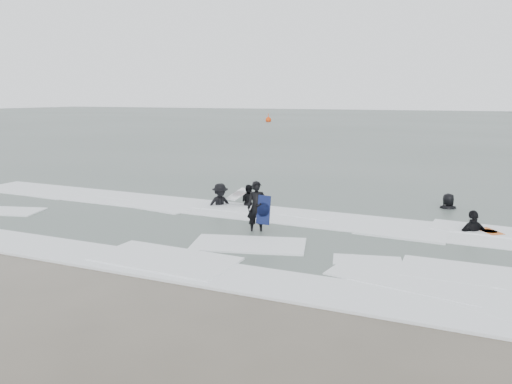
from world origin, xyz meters
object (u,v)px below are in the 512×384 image
at_px(surfer_right_far, 448,210).
at_px(buoy, 268,120).
at_px(surfer_wading, 249,207).
at_px(surfer_right_near, 473,234).
at_px(surfer_centre, 257,233).
at_px(surfer_breaker, 220,208).

bearing_deg(surfer_right_far, buoy, -77.21).
distance_m(surfer_wading, buoy, 69.72).
distance_m(surfer_wading, surfer_right_near, 8.58).
height_order(surfer_centre, surfer_right_far, surfer_right_far).
bearing_deg(surfer_centre, surfer_wading, 94.51).
distance_m(surfer_right_near, surfer_right_far, 3.65).
distance_m(surfer_breaker, surfer_right_near, 9.60).
distance_m(surfer_centre, surfer_wading, 4.01).
bearing_deg(surfer_right_near, surfer_centre, -15.81).
xyz_separation_m(surfer_right_far, buoy, (-34.10, 61.58, 0.42)).
bearing_deg(surfer_centre, surfer_breaker, 110.86).
relative_size(surfer_centre, surfer_breaker, 0.96).
bearing_deg(surfer_wading, surfer_breaker, 47.45).
xyz_separation_m(surfer_breaker, surfer_right_near, (9.60, -0.07, 0.00)).
bearing_deg(surfer_right_far, surfer_wading, 4.71).
bearing_deg(buoy, surfer_wading, -67.62).
bearing_deg(buoy, surfer_right_far, -61.03).
relative_size(surfer_breaker, surfer_right_near, 0.95).
bearing_deg(surfer_breaker, surfer_right_near, -50.35).
height_order(surfer_wading, surfer_right_far, surfer_right_far).
relative_size(surfer_right_far, buoy, 1.11).
bearing_deg(buoy, surfer_breaker, -68.58).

